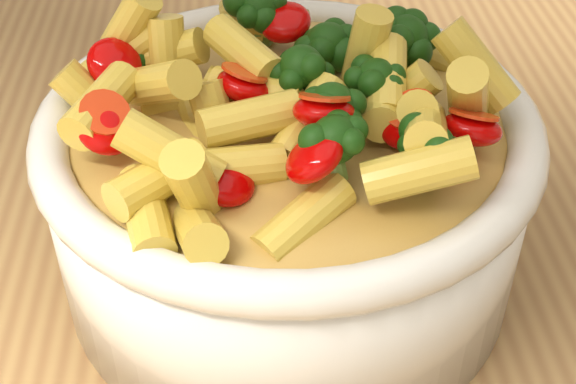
{
  "coord_description": "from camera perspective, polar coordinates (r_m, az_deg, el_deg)",
  "views": [
    {
      "loc": [
        -0.06,
        -0.3,
        1.22
      ],
      "look_at": [
        -0.03,
        0.03,
        0.95
      ],
      "focal_mm": 50.0,
      "sensor_mm": 36.0,
      "label": 1
    }
  ],
  "objects": [
    {
      "name": "serving_bowl",
      "position": [
        0.42,
        0.0,
        0.14
      ],
      "size": [
        0.25,
        0.25,
        0.11
      ],
      "color": "silver",
      "rests_on": "table"
    },
    {
      "name": "pasta_salad",
      "position": [
        0.39,
        0.0,
        7.95
      ],
      "size": [
        0.2,
        0.2,
        0.04
      ],
      "color": "#E6CF48",
      "rests_on": "serving_bowl"
    }
  ]
}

